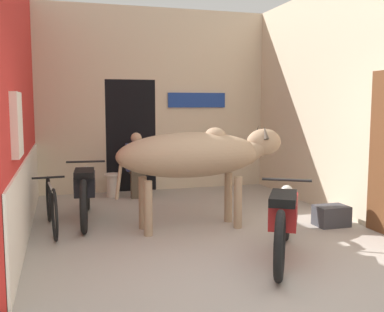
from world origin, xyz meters
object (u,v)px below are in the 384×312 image
cow (198,155)px  shopkeeper_seated (137,163)px  crate (331,216)px  motorcycle_far (85,189)px  motorcycle_near (284,217)px  plastic_stool (113,184)px  bicycle (51,205)px

cow → shopkeeper_seated: size_ratio=2.01×
shopkeeper_seated → crate: 3.54m
motorcycle_far → crate: bearing=-20.6°
shopkeeper_seated → crate: bearing=-50.2°
motorcycle_far → shopkeeper_seated: bearing=56.2°
motorcycle_far → shopkeeper_seated: shopkeeper_seated is taller
motorcycle_near → motorcycle_far: 2.97m
motorcycle_far → crate: 3.48m
plastic_stool → motorcycle_far: bearing=-109.5°
motorcycle_near → bicycle: size_ratio=1.08×
crate → motorcycle_near: bearing=-141.7°
bicycle → plastic_stool: 2.22m
motorcycle_far → crate: size_ratio=4.57×
motorcycle_near → bicycle: bearing=142.8°
cow → plastic_stool: bearing=110.1°
motorcycle_near → crate: (1.26, 1.00, -0.31)m
shopkeeper_seated → plastic_stool: 0.59m
motorcycle_near → shopkeeper_seated: bearing=104.9°
crate → motorcycle_far: bearing=159.4°
cow → plastic_stool: 2.66m
motorcycle_near → crate: size_ratio=4.05×
bicycle → crate: (3.70, -0.86, -0.20)m
bicycle → shopkeeper_seated: shopkeeper_seated is taller
shopkeeper_seated → cow: bearing=-78.8°
cow → crate: (1.80, -0.43, -0.85)m
motorcycle_near → plastic_stool: (-1.41, 3.82, -0.23)m
motorcycle_far → shopkeeper_seated: (0.99, 1.48, 0.15)m
motorcycle_far → plastic_stool: 1.72m
bicycle → crate: bicycle is taller
cow → motorcycle_near: 1.61m
cow → plastic_stool: size_ratio=5.49×
bicycle → plastic_stool: (1.03, 1.96, -0.11)m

